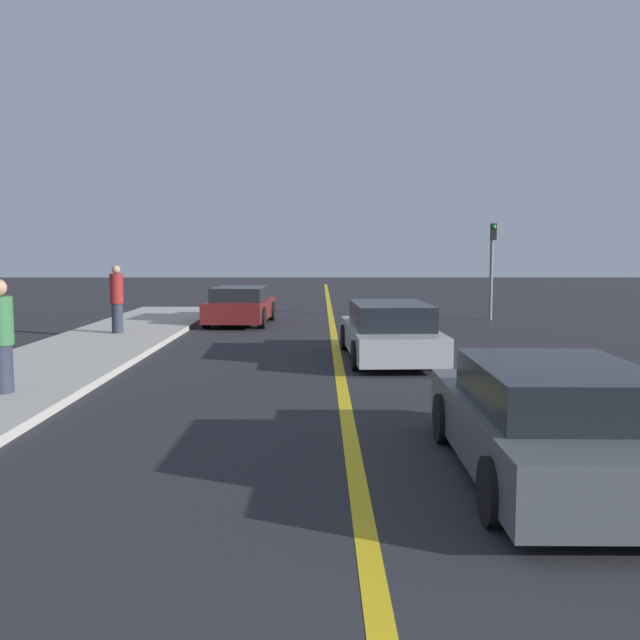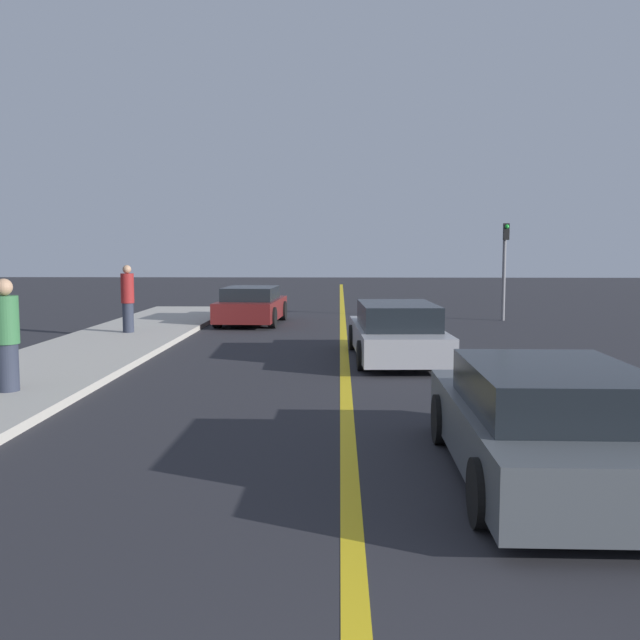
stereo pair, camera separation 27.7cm
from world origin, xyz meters
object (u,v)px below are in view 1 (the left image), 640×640
at_px(car_near_right_lane, 553,422).
at_px(pedestrian_by_sign, 119,299).
at_px(car_ahead_center, 391,332).
at_px(car_far_distant, 242,306).
at_px(pedestrian_far_standing, 2,337).
at_px(traffic_light, 494,260).

bearing_deg(car_near_right_lane, pedestrian_by_sign, 124.21).
height_order(car_near_right_lane, pedestrian_by_sign, pedestrian_by_sign).
height_order(car_ahead_center, pedestrian_by_sign, pedestrian_by_sign).
distance_m(car_ahead_center, car_far_distant, 8.42).
distance_m(pedestrian_far_standing, traffic_light, 16.99).
relative_size(pedestrian_far_standing, traffic_light, 0.55).
relative_size(car_near_right_lane, traffic_light, 1.34).
distance_m(car_near_right_lane, pedestrian_far_standing, 8.42).
height_order(pedestrian_far_standing, pedestrian_by_sign, pedestrian_by_sign).
relative_size(car_near_right_lane, pedestrian_far_standing, 2.41).
distance_m(car_ahead_center, pedestrian_by_sign, 7.99).
height_order(car_far_distant, traffic_light, traffic_light).
bearing_deg(car_ahead_center, traffic_light, 61.16).
bearing_deg(car_ahead_center, pedestrian_by_sign, 149.61).
relative_size(car_ahead_center, pedestrian_far_standing, 2.66).
bearing_deg(car_near_right_lane, pedestrian_far_standing, 153.46).
xyz_separation_m(car_near_right_lane, pedestrian_by_sign, (-7.94, 11.93, 0.46)).
xyz_separation_m(car_ahead_center, car_far_distant, (-4.09, 7.35, -0.01)).
relative_size(car_ahead_center, pedestrian_by_sign, 2.62).
relative_size(car_near_right_lane, car_ahead_center, 0.91).
xyz_separation_m(car_ahead_center, pedestrian_by_sign, (-7.04, 3.74, 0.47)).
bearing_deg(car_far_distant, pedestrian_far_standing, -99.17).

